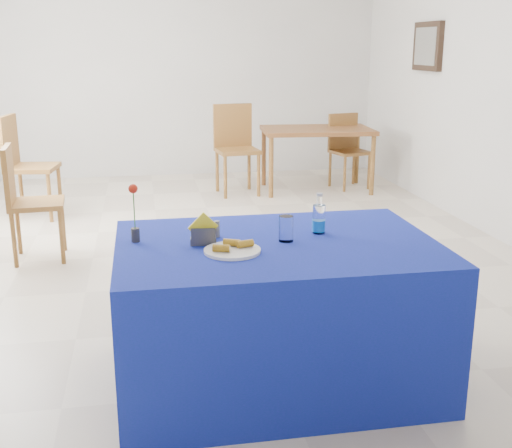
{
  "coord_description": "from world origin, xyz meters",
  "views": [
    {
      "loc": [
        -0.66,
        -5.23,
        1.71
      ],
      "look_at": [
        -0.16,
        -2.44,
        0.92
      ],
      "focal_mm": 45.0,
      "sensor_mm": 36.0,
      "label": 1
    }
  ],
  "objects_px": {
    "blue_table": "(276,312)",
    "chair_win_b": "(22,159)",
    "plate": "(232,251)",
    "chair_win_a": "(25,195)",
    "oak_table": "(317,135)",
    "water_bottle": "(319,220)",
    "chair_bg_right": "(347,145)",
    "chair_bg_left": "(235,142)"
  },
  "relations": [
    {
      "from": "water_bottle",
      "to": "chair_bg_right",
      "type": "height_order",
      "value": "water_bottle"
    },
    {
      "from": "chair_win_a",
      "to": "chair_bg_right",
      "type": "bearing_deg",
      "value": -60.89
    },
    {
      "from": "chair_bg_right",
      "to": "chair_win_a",
      "type": "relative_size",
      "value": 0.95
    },
    {
      "from": "chair_bg_left",
      "to": "chair_win_a",
      "type": "xyz_separation_m",
      "value": [
        -2.04,
        -2.2,
        -0.06
      ]
    },
    {
      "from": "chair_bg_left",
      "to": "chair_bg_right",
      "type": "xyz_separation_m",
      "value": [
        1.4,
        0.08,
        -0.08
      ]
    },
    {
      "from": "plate",
      "to": "chair_win_a",
      "type": "bearing_deg",
      "value": 119.28
    },
    {
      "from": "chair_win_a",
      "to": "water_bottle",
      "type": "bearing_deg",
      "value": -144.02
    },
    {
      "from": "chair_bg_right",
      "to": "chair_win_a",
      "type": "height_order",
      "value": "chair_win_a"
    },
    {
      "from": "blue_table",
      "to": "chair_bg_right",
      "type": "xyz_separation_m",
      "value": [
        1.85,
        4.57,
        0.14
      ]
    },
    {
      "from": "chair_bg_left",
      "to": "blue_table",
      "type": "bearing_deg",
      "value": -102.29
    },
    {
      "from": "water_bottle",
      "to": "chair_bg_right",
      "type": "xyz_separation_m",
      "value": [
        1.6,
        4.45,
        -0.31
      ]
    },
    {
      "from": "chair_win_b",
      "to": "plate",
      "type": "bearing_deg",
      "value": -149.86
    },
    {
      "from": "plate",
      "to": "chair_win_a",
      "type": "relative_size",
      "value": 0.29
    },
    {
      "from": "plate",
      "to": "chair_win_b",
      "type": "bearing_deg",
      "value": 112.63
    },
    {
      "from": "chair_bg_left",
      "to": "oak_table",
      "type": "bearing_deg",
      "value": -9.33
    },
    {
      "from": "chair_bg_right",
      "to": "chair_win_b",
      "type": "xyz_separation_m",
      "value": [
        -3.69,
        -0.87,
        0.08
      ]
    },
    {
      "from": "oak_table",
      "to": "chair_bg_right",
      "type": "height_order",
      "value": "chair_bg_right"
    },
    {
      "from": "chair_win_a",
      "to": "chair_win_b",
      "type": "relative_size",
      "value": 0.91
    },
    {
      "from": "plate",
      "to": "blue_table",
      "type": "height_order",
      "value": "plate"
    },
    {
      "from": "oak_table",
      "to": "chair_win_b",
      "type": "xyz_separation_m",
      "value": [
        -3.27,
        -0.74,
        -0.08
      ]
    },
    {
      "from": "plate",
      "to": "water_bottle",
      "type": "relative_size",
      "value": 1.27
    },
    {
      "from": "plate",
      "to": "chair_bg_left",
      "type": "distance_m",
      "value": 4.67
    },
    {
      "from": "water_bottle",
      "to": "chair_win_a",
      "type": "height_order",
      "value": "water_bottle"
    },
    {
      "from": "blue_table",
      "to": "chair_win_a",
      "type": "distance_m",
      "value": 2.79
    },
    {
      "from": "blue_table",
      "to": "water_bottle",
      "type": "relative_size",
      "value": 7.44
    },
    {
      "from": "water_bottle",
      "to": "blue_table",
      "type": "bearing_deg",
      "value": -154.41
    },
    {
      "from": "chair_bg_right",
      "to": "chair_win_b",
      "type": "distance_m",
      "value": 3.79
    },
    {
      "from": "chair_bg_right",
      "to": "chair_win_b",
      "type": "bearing_deg",
      "value": 179.29
    },
    {
      "from": "chair_bg_left",
      "to": "chair_bg_right",
      "type": "distance_m",
      "value": 1.41
    },
    {
      "from": "blue_table",
      "to": "chair_bg_left",
      "type": "relative_size",
      "value": 1.53
    },
    {
      "from": "blue_table",
      "to": "chair_win_b",
      "type": "relative_size",
      "value": 1.53
    },
    {
      "from": "plate",
      "to": "water_bottle",
      "type": "height_order",
      "value": "water_bottle"
    },
    {
      "from": "chair_bg_left",
      "to": "water_bottle",
      "type": "bearing_deg",
      "value": -99.21
    },
    {
      "from": "water_bottle",
      "to": "chair_bg_right",
      "type": "relative_size",
      "value": 0.24
    },
    {
      "from": "blue_table",
      "to": "chair_win_b",
      "type": "xyz_separation_m",
      "value": [
        -1.84,
        3.7,
        0.22
      ]
    },
    {
      "from": "water_bottle",
      "to": "oak_table",
      "type": "bearing_deg",
      "value": 74.7
    },
    {
      "from": "water_bottle",
      "to": "chair_win_a",
      "type": "xyz_separation_m",
      "value": [
        -1.84,
        2.17,
        -0.28
      ]
    },
    {
      "from": "chair_bg_right",
      "to": "chair_bg_left",
      "type": "bearing_deg",
      "value": 169.28
    },
    {
      "from": "plate",
      "to": "chair_bg_left",
      "type": "height_order",
      "value": "chair_bg_left"
    },
    {
      "from": "chair_bg_right",
      "to": "water_bottle",
      "type": "bearing_deg",
      "value": -123.74
    },
    {
      "from": "plate",
      "to": "oak_table",
      "type": "relative_size",
      "value": 0.2
    },
    {
      "from": "plate",
      "to": "chair_bg_right",
      "type": "height_order",
      "value": "chair_bg_right"
    }
  ]
}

